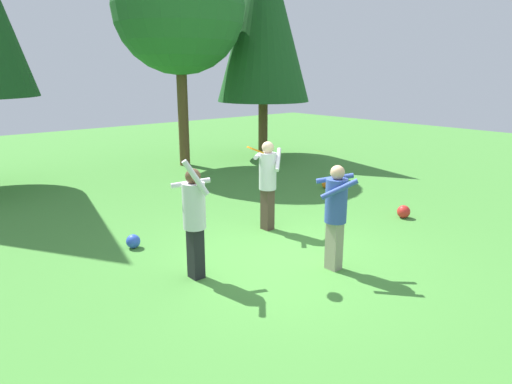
# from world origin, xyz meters

# --- Properties ---
(ground_plane) EXTENTS (40.00, 40.00, 0.00)m
(ground_plane) POSITION_xyz_m (0.00, 0.00, 0.00)
(ground_plane) COLOR #478C38
(person_thrower) EXTENTS (0.63, 0.63, 1.88)m
(person_thrower) POSITION_xyz_m (-1.52, 0.45, 1.02)
(person_thrower) COLOR black
(person_thrower) RESTS_ON ground_plane
(person_catcher) EXTENTS (0.75, 0.74, 1.69)m
(person_catcher) POSITION_xyz_m (0.33, -0.70, 1.00)
(person_catcher) COLOR gray
(person_catcher) RESTS_ON ground_plane
(person_bystander) EXTENTS (0.76, 0.75, 1.77)m
(person_bystander) POSITION_xyz_m (0.77, 1.39, 1.05)
(person_bystander) COLOR #4C382D
(person_bystander) RESTS_ON ground_plane
(frisbee) EXTENTS (0.32, 0.33, 0.13)m
(frisbee) POSITION_xyz_m (-0.63, 0.10, 1.92)
(frisbee) COLOR orange
(ball_red) EXTENTS (0.28, 0.28, 0.28)m
(ball_red) POSITION_xyz_m (3.49, 0.02, 0.14)
(ball_red) COLOR red
(ball_red) RESTS_ON ground_plane
(ball_orange) EXTENTS (0.21, 0.21, 0.21)m
(ball_orange) POSITION_xyz_m (4.15, 2.81, 0.10)
(ball_orange) COLOR orange
(ball_orange) RESTS_ON ground_plane
(ball_blue) EXTENTS (0.25, 0.25, 0.25)m
(ball_blue) POSITION_xyz_m (-1.72, 2.18, 0.13)
(ball_blue) COLOR blue
(ball_blue) RESTS_ON ground_plane
(tree_far_right) EXTENTS (3.29, 3.29, 7.86)m
(tree_far_right) POSITION_xyz_m (6.05, 7.57, 4.92)
(tree_far_right) COLOR brown
(tree_far_right) RESTS_ON ground_plane
(tree_right) EXTENTS (4.13, 4.13, 7.06)m
(tree_right) POSITION_xyz_m (2.93, 7.99, 4.98)
(tree_right) COLOR brown
(tree_right) RESTS_ON ground_plane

